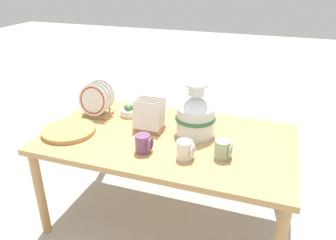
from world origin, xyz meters
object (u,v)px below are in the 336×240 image
at_px(dish_rack_round_plates, 97,102).
at_px(mug_plum_glaze, 144,143).
at_px(dish_rack_square_plates, 149,119).
at_px(mug_cream_glaze, 185,150).
at_px(ceramic_vase, 196,114).
at_px(mug_sage_glaze, 223,149).
at_px(fruit_bowl, 129,111).
at_px(wicker_charger_stack, 69,131).

distance_m(dish_rack_round_plates, mug_plum_glaze, 0.60).
xyz_separation_m(dish_rack_round_plates, dish_rack_square_plates, (0.42, -0.08, -0.03)).
bearing_deg(dish_rack_round_plates, dish_rack_square_plates, -10.41).
distance_m(dish_rack_round_plates, dish_rack_square_plates, 0.42).
distance_m(dish_rack_square_plates, mug_cream_glaze, 0.40).
distance_m(ceramic_vase, mug_plum_glaze, 0.37).
relative_size(dish_rack_square_plates, mug_cream_glaze, 1.93).
bearing_deg(mug_cream_glaze, mug_plum_glaze, -178.07).
height_order(mug_plum_glaze, mug_cream_glaze, same).
relative_size(dish_rack_round_plates, mug_sage_glaze, 2.31).
relative_size(ceramic_vase, dish_rack_square_plates, 1.71).
relative_size(mug_sage_glaze, fruit_bowl, 0.84).
distance_m(mug_sage_glaze, mug_cream_glaze, 0.20).
bearing_deg(mug_plum_glaze, dish_rack_round_plates, 145.10).
height_order(wicker_charger_stack, mug_sage_glaze, mug_sage_glaze).
distance_m(dish_rack_square_plates, mug_plum_glaze, 0.28).
relative_size(dish_rack_square_plates, fruit_bowl, 1.62).
distance_m(dish_rack_square_plates, fruit_bowl, 0.27).
bearing_deg(ceramic_vase, mug_plum_glaze, -126.37).
distance_m(dish_rack_round_plates, mug_cream_glaze, 0.80).
distance_m(dish_rack_square_plates, wicker_charger_stack, 0.50).
bearing_deg(dish_rack_square_plates, dish_rack_round_plates, 169.59).
distance_m(dish_rack_round_plates, wicker_charger_stack, 0.30).
bearing_deg(dish_rack_square_plates, mug_plum_glaze, -74.54).
relative_size(wicker_charger_stack, mug_cream_glaze, 3.20).
bearing_deg(mug_cream_glaze, dish_rack_square_plates, 140.39).
height_order(dish_rack_square_plates, mug_cream_glaze, dish_rack_square_plates).
height_order(mug_cream_glaze, fruit_bowl, mug_cream_glaze).
bearing_deg(mug_sage_glaze, dish_rack_square_plates, 159.60).
height_order(mug_sage_glaze, fruit_bowl, mug_sage_glaze).
xyz_separation_m(wicker_charger_stack, mug_cream_glaze, (0.77, -0.05, 0.04)).
bearing_deg(mug_plum_glaze, ceramic_vase, 53.63).
height_order(wicker_charger_stack, fruit_bowl, fruit_bowl).
relative_size(dish_rack_square_plates, mug_sage_glaze, 1.93).
bearing_deg(mug_sage_glaze, dish_rack_round_plates, 164.03).
height_order(dish_rack_round_plates, dish_rack_square_plates, dish_rack_round_plates).
bearing_deg(wicker_charger_stack, mug_sage_glaze, 1.28).
bearing_deg(wicker_charger_stack, mug_cream_glaze, -3.76).
distance_m(mug_plum_glaze, mug_cream_glaze, 0.24).
bearing_deg(mug_plum_glaze, wicker_charger_stack, 173.69).
bearing_deg(mug_sage_glaze, ceramic_vase, 134.95).
bearing_deg(mug_sage_glaze, fruit_bowl, 154.45).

